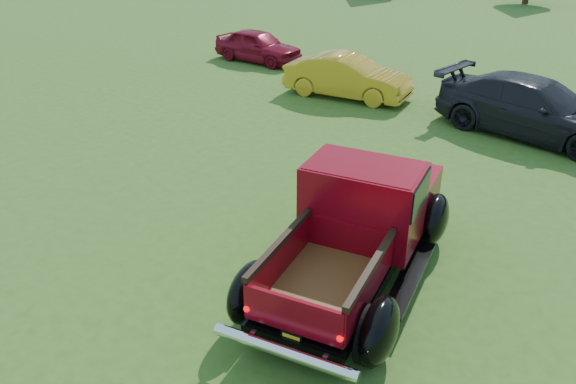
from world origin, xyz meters
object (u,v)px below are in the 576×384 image
object	(u,v)px
show_car_red	(258,46)
show_car_yellow	(347,77)
pickup_truck	(361,220)
show_car_grey	(534,108)

from	to	relation	value
show_car_red	show_car_yellow	bearing A→B (deg)	-110.03
pickup_truck	show_car_grey	world-z (taller)	pickup_truck
show_car_red	show_car_yellow	world-z (taller)	show_car_yellow
show_car_red	pickup_truck	bearing A→B (deg)	-134.08
show_car_yellow	show_car_grey	size ratio (longest dim) A/B	0.77
show_car_yellow	show_car_grey	bearing A→B (deg)	-97.64
pickup_truck	show_car_red	size ratio (longest dim) A/B	1.48
pickup_truck	show_car_yellow	xyz separation A→B (m)	(-4.53, 8.24, -0.24)
show_car_red	show_car_yellow	distance (m)	5.45
pickup_truck	show_car_grey	bearing A→B (deg)	74.95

